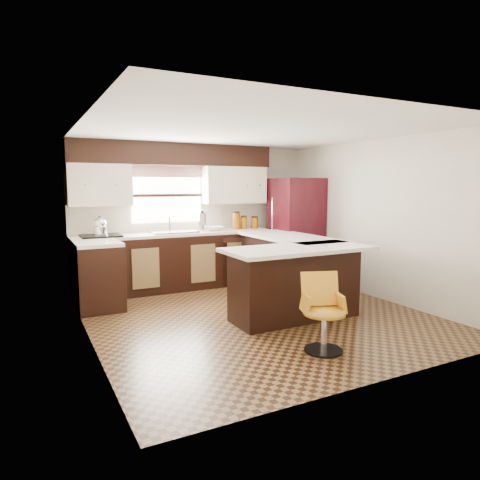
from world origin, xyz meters
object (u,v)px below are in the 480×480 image
peninsula_long (287,268)px  bar_chair (324,314)px  peninsula_return (295,284)px  refrigerator (296,230)px

peninsula_long → bar_chair: 2.23m
peninsula_return → refrigerator: refrigerator is taller
bar_chair → peninsula_return: bearing=90.5°
peninsula_return → refrigerator: bearing=55.4°
peninsula_long → refrigerator: bearing=49.6°
refrigerator → bar_chair: size_ratio=2.28×
refrigerator → bar_chair: 3.45m
peninsula_long → bar_chair: size_ratio=2.41×
peninsula_long → bar_chair: bearing=-113.7°
peninsula_long → refrigerator: 1.30m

